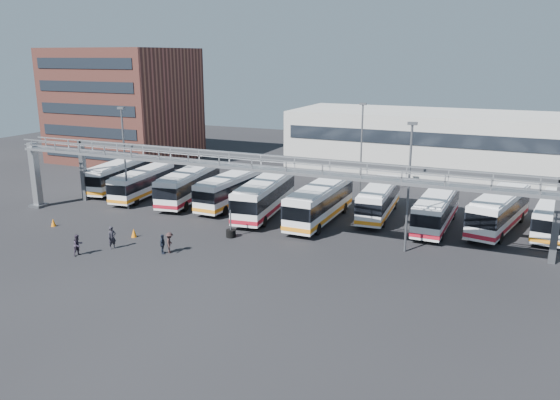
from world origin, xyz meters
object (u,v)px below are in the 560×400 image
at_px(pedestrian_a, 112,238).
at_px(bus_5, 320,202).
at_px(bus_1, 143,182).
at_px(tire_stack, 231,233).
at_px(light_pole_left, 124,153).
at_px(bus_2, 189,184).
at_px(bus_4, 265,196).
at_px(bus_0, 118,174).
at_px(light_pole_mid, 409,181).
at_px(pedestrian_d, 163,244).
at_px(cone_left, 53,222).
at_px(light_pole_back, 361,145).
at_px(bus_3, 232,188).
at_px(bus_6, 379,199).
at_px(bus_9, 553,215).
at_px(pedestrian_c, 170,243).
at_px(bus_8, 499,210).
at_px(bus_7, 436,209).
at_px(cone_right, 134,233).
at_px(pedestrian_b, 78,245).

bearing_deg(pedestrian_a, bus_5, -22.40).
bearing_deg(bus_1, tire_stack, -33.98).
relative_size(pedestrian_a, tire_stack, 0.78).
xyz_separation_m(light_pole_left, bus_2, (3.99, 5.01, -3.85)).
xyz_separation_m(bus_4, bus_5, (5.66, 0.03, 0.01)).
relative_size(bus_0, tire_stack, 4.55).
distance_m(light_pole_mid, pedestrian_d, 19.64).
bearing_deg(cone_left, pedestrian_a, -15.61).
xyz_separation_m(light_pole_back, bus_3, (-11.08, -8.55, -3.90)).
xyz_separation_m(bus_3, tire_stack, (4.82, -8.95, -1.43)).
bearing_deg(bus_6, light_pole_back, 116.70).
relative_size(bus_0, bus_4, 0.93).
bearing_deg(bus_5, bus_9, 14.53).
bearing_deg(pedestrian_c, light_pole_back, -48.08).
relative_size(bus_3, bus_8, 0.95).
height_order(bus_0, bus_7, bus_0).
height_order(light_pole_mid, bus_3, light_pole_mid).
distance_m(bus_6, bus_9, 15.04).
distance_m(bus_5, bus_8, 15.78).
bearing_deg(bus_2, bus_1, 176.95).
height_order(bus_5, pedestrian_a, bus_5).
bearing_deg(bus_1, pedestrian_a, -67.25).
height_order(bus_1, pedestrian_c, bus_1).
distance_m(bus_9, pedestrian_a, 37.15).
distance_m(bus_4, cone_left, 19.47).
height_order(bus_7, pedestrian_c, bus_7).
bearing_deg(cone_left, cone_right, 3.44).
bearing_deg(bus_1, bus_0, 153.40).
bearing_deg(bus_1, bus_8, -1.10).
height_order(bus_2, bus_8, bus_8).
relative_size(bus_5, bus_8, 1.01).
bearing_deg(bus_3, bus_1, -173.68).
height_order(bus_2, pedestrian_a, bus_2).
bearing_deg(bus_4, bus_9, 4.44).
xyz_separation_m(bus_3, pedestrian_b, (-3.84, -17.60, -0.99)).
relative_size(bus_0, bus_7, 1.02).
height_order(bus_3, bus_7, bus_3).
relative_size(pedestrian_c, cone_left, 2.31).
xyz_separation_m(light_pole_back, bus_4, (-6.55, -10.27, -3.79)).
xyz_separation_m(pedestrian_c, tire_stack, (2.51, 5.28, -0.43)).
relative_size(light_pole_back, bus_2, 0.89).
distance_m(bus_0, bus_8, 40.76).
bearing_deg(pedestrian_b, bus_2, 11.93).
bearing_deg(pedestrian_c, bus_7, -77.25).
height_order(bus_3, bus_5, bus_5).
bearing_deg(light_pole_mid, tire_stack, -170.06).
bearing_deg(light_pole_back, pedestrian_a, -119.50).
bearing_deg(bus_1, bus_7, -3.19).
distance_m(pedestrian_b, tire_stack, 12.24).
relative_size(bus_8, pedestrian_c, 6.93).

